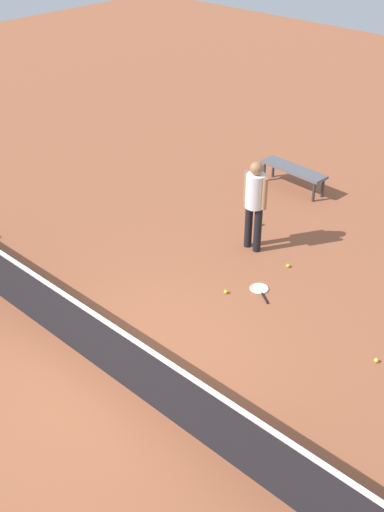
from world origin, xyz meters
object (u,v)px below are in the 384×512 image
object	(u,v)px
tennis_ball_midcourt	(133,340)
tennis_ball_near_player	(249,223)
player_near_side	(255,199)
tennis_ball_stray_right	(261,224)
courtside_bench	(294,171)
tennis_racket_near_player	(260,289)
tennis_ball_baseline	(226,292)
tennis_ball_stray_left	(288,266)
tennis_ball_by_net	(376,360)

from	to	relation	value
tennis_ball_midcourt	tennis_ball_near_player	bearing A→B (deg)	-76.03
tennis_ball_near_player	player_near_side	bearing A→B (deg)	132.21
tennis_ball_stray_right	courtside_bench	bearing A→B (deg)	-73.64
tennis_ball_midcourt	tennis_racket_near_player	bearing A→B (deg)	-103.07
tennis_ball_midcourt	tennis_ball_baseline	size ratio (longest dim) A/B	1.00
tennis_ball_near_player	tennis_ball_stray_right	xyz separation A→B (m)	(-0.19, -0.13, 0.00)
tennis_ball_stray_left	tennis_ball_stray_right	size ratio (longest dim) A/B	1.00
tennis_racket_near_player	tennis_ball_midcourt	bearing A→B (deg)	76.93
player_near_side	tennis_ball_baseline	size ratio (longest dim) A/B	25.76
tennis_ball_by_net	courtside_bench	world-z (taller)	courtside_bench
tennis_ball_by_net	tennis_ball_midcourt	xyz separation A→B (m)	(2.83, 2.06, 0.00)
tennis_ball_stray_left	courtside_bench	xyz separation A→B (m)	(1.76, -2.56, 0.38)
tennis_ball_stray_right	courtside_bench	size ratio (longest dim) A/B	0.04
tennis_ball_stray_right	tennis_ball_midcourt	bearing A→B (deg)	100.95
tennis_ball_midcourt	tennis_ball_stray_left	distance (m)	3.23
courtside_bench	tennis_ball_stray_left	bearing A→B (deg)	124.43
tennis_ball_by_net	tennis_ball_stray_left	distance (m)	2.61
tennis_ball_baseline	tennis_ball_stray_right	world-z (taller)	same
tennis_ball_midcourt	tennis_ball_stray_left	size ratio (longest dim) A/B	1.00
tennis_racket_near_player	tennis_ball_by_net	size ratio (longest dim) A/B	8.83
tennis_ball_midcourt	tennis_ball_stray_left	world-z (taller)	same
tennis_ball_near_player	tennis_ball_stray_left	size ratio (longest dim) A/B	1.00
tennis_racket_near_player	tennis_ball_by_net	world-z (taller)	tennis_ball_by_net
tennis_ball_near_player	tennis_ball_midcourt	bearing A→B (deg)	103.97
tennis_ball_by_net	tennis_racket_near_player	bearing A→B (deg)	-6.44
tennis_ball_by_net	courtside_bench	bearing A→B (deg)	-41.94
tennis_ball_near_player	tennis_ball_baseline	xyz separation A→B (m)	(-1.17, 2.05, 0.00)
player_near_side	tennis_ball_midcourt	xyz separation A→B (m)	(-0.38, 3.26, -0.98)
tennis_ball_near_player	courtside_bench	xyz separation A→B (m)	(0.31, -1.84, 0.38)
tennis_ball_near_player	tennis_ball_midcourt	xyz separation A→B (m)	(-0.97, 3.91, 0.00)
tennis_racket_near_player	tennis_ball_stray_left	distance (m)	0.88
tennis_ball_by_net	tennis_ball_stray_right	xyz separation A→B (m)	(3.61, -1.98, 0.00)
tennis_ball_stray_left	tennis_ball_stray_right	xyz separation A→B (m)	(1.25, -0.85, 0.00)
tennis_ball_by_net	tennis_ball_stray_left	size ratio (longest dim) A/B	1.00
tennis_racket_near_player	tennis_ball_near_player	distance (m)	2.20
tennis_racket_near_player	courtside_bench	bearing A→B (deg)	-62.06
tennis_ball_midcourt	tennis_ball_baseline	xyz separation A→B (m)	(-0.19, -1.86, 0.00)
tennis_ball_stray_right	player_near_side	bearing A→B (deg)	117.02
tennis_ball_baseline	tennis_ball_stray_right	xyz separation A→B (m)	(0.98, -2.18, 0.00)
player_near_side	tennis_ball_stray_left	world-z (taller)	player_near_side
tennis_ball_stray_right	tennis_ball_by_net	bearing A→B (deg)	151.20
tennis_ball_by_net	tennis_ball_stray_right	world-z (taller)	same
player_near_side	tennis_racket_near_player	xyz separation A→B (m)	(-0.92, 0.94, -1.00)
tennis_ball_near_player	tennis_ball_baseline	size ratio (longest dim) A/B	1.00
player_near_side	tennis_ball_stray_right	size ratio (longest dim) A/B	25.76
tennis_ball_by_net	courtside_bench	xyz separation A→B (m)	(4.11, -3.69, 0.38)
player_near_side	tennis_ball_midcourt	world-z (taller)	player_near_side
player_near_side	tennis_ball_near_player	bearing A→B (deg)	-47.79
tennis_ball_midcourt	tennis_ball_baseline	bearing A→B (deg)	-95.95
player_near_side	tennis_ball_by_net	distance (m)	3.56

